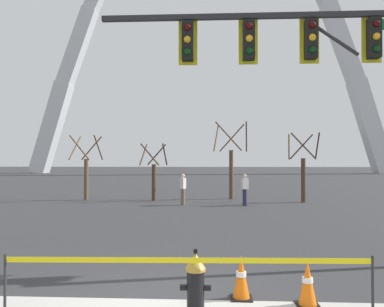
% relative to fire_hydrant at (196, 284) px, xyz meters
% --- Properties ---
extents(ground_plane, '(240.00, 240.00, 0.00)m').
position_rel_fire_hydrant_xyz_m(ground_plane, '(-0.48, 0.53, -0.47)').
color(ground_plane, '#333335').
extents(fire_hydrant, '(0.46, 0.48, 0.99)m').
position_rel_fire_hydrant_xyz_m(fire_hydrant, '(0.00, 0.00, 0.00)').
color(fire_hydrant, black).
rests_on(fire_hydrant, ground).
extents(caution_tape_barrier, '(5.38, 0.23, 0.93)m').
position_rel_fire_hydrant_xyz_m(caution_tape_barrier, '(-0.11, -0.12, 0.18)').
color(caution_tape_barrier, '#232326').
rests_on(caution_tape_barrier, ground).
extents(traffic_cone_by_hydrant, '(0.36, 0.36, 0.73)m').
position_rel_fire_hydrant_xyz_m(traffic_cone_by_hydrant, '(1.75, 0.47, -0.11)').
color(traffic_cone_by_hydrant, black).
rests_on(traffic_cone_by_hydrant, ground).
extents(traffic_cone_mid_sidewalk, '(0.36, 0.36, 0.73)m').
position_rel_fire_hydrant_xyz_m(traffic_cone_mid_sidewalk, '(0.73, 0.73, -0.11)').
color(traffic_cone_mid_sidewalk, black).
rests_on(traffic_cone_mid_sidewalk, ground).
extents(traffic_signal_gantry, '(7.82, 0.44, 6.00)m').
position_rel_fire_hydrant_xyz_m(traffic_signal_gantry, '(2.91, 3.04, 3.94)').
color(traffic_signal_gantry, '#232326').
rests_on(traffic_signal_gantry, ground).
extents(monument_arch, '(61.80, 2.71, 55.63)m').
position_rel_fire_hydrant_xyz_m(monument_arch, '(-0.48, 59.40, 23.97)').
color(monument_arch, silver).
rests_on(monument_arch, ground).
extents(tree_far_left, '(1.72, 1.73, 3.72)m').
position_rel_fire_hydrant_xyz_m(tree_far_left, '(-6.99, 15.91, 1.19)').
color(tree_far_left, brown).
rests_on(tree_far_left, ground).
extents(tree_left_mid, '(1.51, 1.52, 3.24)m').
position_rel_fire_hydrant_xyz_m(tree_left_mid, '(-3.05, 15.86, 0.97)').
color(tree_left_mid, '#473323').
rests_on(tree_left_mid, ground).
extents(tree_center_left, '(2.08, 2.10, 4.53)m').
position_rel_fire_hydrant_xyz_m(tree_center_left, '(1.39, 16.97, 1.55)').
color(tree_center_left, brown).
rests_on(tree_center_left, ground).
extents(tree_center_right, '(1.75, 1.76, 3.77)m').
position_rel_fire_hydrant_xyz_m(tree_center_right, '(5.22, 15.34, 1.21)').
color(tree_center_right, '#473323').
rests_on(tree_center_right, ground).
extents(pedestrian_walking_left, '(0.31, 0.39, 1.59)m').
position_rel_fire_hydrant_xyz_m(pedestrian_walking_left, '(-1.22, 13.69, 0.35)').
color(pedestrian_walking_left, brown).
rests_on(pedestrian_walking_left, ground).
extents(pedestrian_standing_center, '(0.39, 0.32, 1.59)m').
position_rel_fire_hydrant_xyz_m(pedestrian_standing_center, '(1.91, 13.61, 0.35)').
color(pedestrian_standing_center, '#232847').
rests_on(pedestrian_standing_center, ground).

